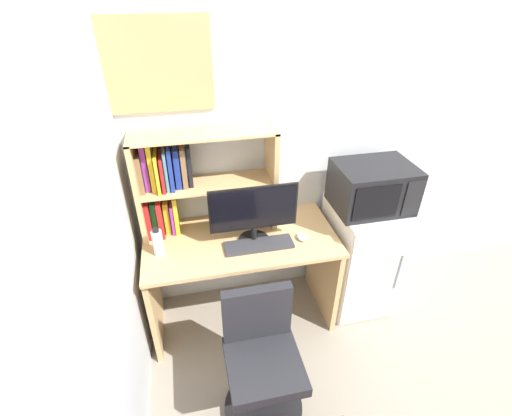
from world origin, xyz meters
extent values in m
cube|color=silver|center=(0.40, 0.02, 1.30)|extent=(6.40, 0.04, 2.60)
cube|color=silver|center=(-1.62, -1.60, 1.30)|extent=(0.04, 4.40, 2.60)
cube|color=tan|center=(-0.90, -0.32, 0.76)|extent=(1.30, 0.64, 0.03)
cube|color=tan|center=(-1.53, -0.32, 0.37)|extent=(0.04, 0.58, 0.74)
cube|color=tan|center=(-0.27, -0.32, 0.37)|extent=(0.04, 0.58, 0.74)
cube|color=tan|center=(-1.52, -0.14, 1.12)|extent=(0.03, 0.27, 0.70)
cube|color=tan|center=(-0.65, -0.14, 1.12)|extent=(0.03, 0.27, 0.70)
cube|color=tan|center=(-1.08, -0.14, 1.46)|extent=(0.91, 0.27, 0.01)
cube|color=tan|center=(-1.08, -0.14, 1.11)|extent=(0.84, 0.27, 0.01)
cube|color=#B21E1E|center=(-1.49, -0.12, 0.91)|extent=(0.03, 0.21, 0.28)
cube|color=#197233|center=(-1.45, -0.11, 0.90)|extent=(0.03, 0.17, 0.25)
cube|color=#B21E1E|center=(-1.41, -0.12, 0.91)|extent=(0.03, 0.22, 0.28)
cube|color=gold|center=(-1.37, -0.10, 0.89)|extent=(0.04, 0.16, 0.24)
cube|color=purple|center=(-1.34, -0.11, 0.88)|extent=(0.02, 0.18, 0.22)
cube|color=gold|center=(-1.31, -0.11, 0.91)|extent=(0.03, 0.19, 0.28)
cube|color=brown|center=(-1.49, -0.11, 1.24)|extent=(0.03, 0.19, 0.25)
cube|color=purple|center=(-1.45, -0.10, 1.27)|extent=(0.03, 0.16, 0.30)
cube|color=gold|center=(-1.42, -0.11, 1.27)|extent=(0.03, 0.18, 0.31)
cube|color=gold|center=(-1.39, -0.12, 1.24)|extent=(0.02, 0.23, 0.25)
cube|color=#B21E1E|center=(-1.36, -0.12, 1.23)|extent=(0.02, 0.22, 0.23)
cube|color=teal|center=(-1.33, -0.11, 1.25)|extent=(0.02, 0.20, 0.27)
cube|color=navy|center=(-1.30, -0.12, 1.26)|extent=(0.02, 0.21, 0.28)
cube|color=navy|center=(-1.26, -0.10, 1.25)|extent=(0.04, 0.17, 0.26)
cube|color=brown|center=(-1.22, -0.11, 1.25)|extent=(0.03, 0.17, 0.27)
cube|color=black|center=(-1.18, -0.10, 1.25)|extent=(0.03, 0.16, 0.27)
cylinder|color=black|center=(-0.82, -0.37, 0.78)|extent=(0.20, 0.20, 0.02)
cylinder|color=black|center=(-0.82, -0.37, 0.83)|extent=(0.04, 0.04, 0.10)
cube|color=black|center=(-0.82, -0.36, 1.03)|extent=(0.57, 0.01, 0.31)
cube|color=black|center=(-0.82, -0.37, 1.03)|extent=(0.55, 0.02, 0.29)
cube|color=#333338|center=(-0.80, -0.43, 0.78)|extent=(0.45, 0.14, 0.02)
ellipsoid|color=silver|center=(-0.49, -0.42, 0.79)|extent=(0.07, 0.10, 0.03)
cylinder|color=silver|center=(-1.43, -0.37, 0.86)|extent=(0.07, 0.07, 0.18)
cylinder|color=black|center=(-1.43, -0.37, 0.96)|extent=(0.04, 0.04, 0.02)
cube|color=white|center=(0.03, -0.31, 0.45)|extent=(0.47, 0.54, 0.89)
cube|color=white|center=(0.03, -0.58, 0.45)|extent=(0.45, 0.01, 0.86)
cylinder|color=#B2B2B7|center=(0.19, -0.59, 0.49)|extent=(0.01, 0.01, 0.31)
cube|color=black|center=(0.03, -0.31, 1.05)|extent=(0.52, 0.39, 0.32)
cube|color=black|center=(-0.05, -0.51, 1.05)|extent=(0.31, 0.01, 0.24)
cube|color=black|center=(0.21, -0.51, 1.05)|extent=(0.12, 0.01, 0.25)
cylinder|color=black|center=(-0.91, -1.07, 0.02)|extent=(0.48, 0.48, 0.04)
cylinder|color=black|center=(-0.91, -1.07, 0.22)|extent=(0.04, 0.04, 0.40)
cube|color=#232328|center=(-0.91, -1.07, 0.44)|extent=(0.42, 0.42, 0.07)
cube|color=#232328|center=(-0.91, -0.88, 0.66)|extent=(0.40, 0.06, 0.37)
cube|color=tan|center=(-1.32, -0.01, 1.84)|extent=(0.66, 0.02, 0.53)
camera|label=1|loc=(-1.21, -2.27, 2.29)|focal=25.73mm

